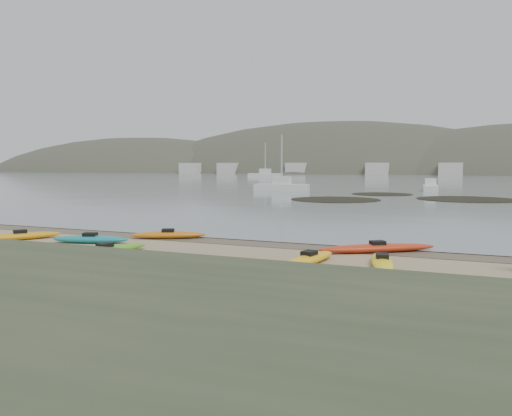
% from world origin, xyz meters
% --- Properties ---
extents(ground, '(600.00, 600.00, 0.00)m').
position_xyz_m(ground, '(0.00, 0.00, 0.00)').
color(ground, tan).
rests_on(ground, ground).
extents(wet_sand, '(60.00, 60.00, 0.00)m').
position_xyz_m(wet_sand, '(0.00, -0.30, 0.00)').
color(wet_sand, brown).
rests_on(wet_sand, ground).
extents(water, '(1200.00, 1200.00, 0.00)m').
position_xyz_m(water, '(0.00, 300.00, 0.01)').
color(water, slate).
rests_on(water, ground).
extents(kayaks, '(23.00, 10.53, 0.34)m').
position_xyz_m(kayaks, '(-0.55, -3.55, 0.17)').
color(kayaks, orange).
rests_on(kayaks, ground).
extents(kelp_mats, '(20.96, 18.43, 0.04)m').
position_xyz_m(kelp_mats, '(2.92, 31.60, 0.03)').
color(kelp_mats, black).
rests_on(kelp_mats, water).
extents(moored_boats, '(97.83, 66.78, 1.24)m').
position_xyz_m(moored_boats, '(3.54, 81.04, 0.55)').
color(moored_boats, silver).
rests_on(moored_boats, ground).
extents(far_town, '(199.00, 5.00, 4.00)m').
position_xyz_m(far_town, '(6.00, 145.00, 2.00)').
color(far_town, beige).
rests_on(far_town, ground).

